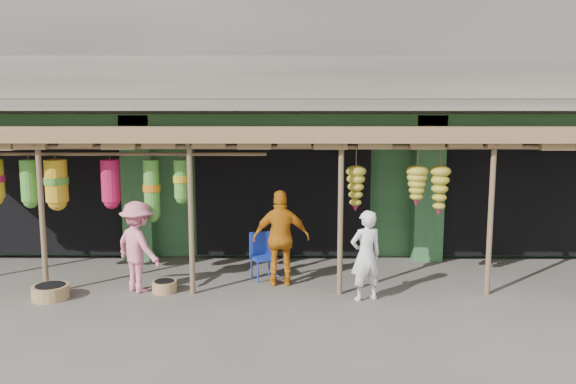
{
  "coord_description": "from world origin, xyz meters",
  "views": [
    {
      "loc": [
        0.19,
        -9.4,
        3.08
      ],
      "look_at": [
        0.11,
        1.0,
        1.58
      ],
      "focal_mm": 35.0,
      "sensor_mm": 36.0,
      "label": 1
    }
  ],
  "objects_px": {
    "person_vendor": "(281,238)",
    "person_front": "(366,256)",
    "blue_chair": "(262,253)",
    "person_shopper": "(138,247)"
  },
  "relations": [
    {
      "from": "blue_chair",
      "to": "person_shopper",
      "type": "relative_size",
      "value": 0.55
    },
    {
      "from": "person_vendor",
      "to": "person_shopper",
      "type": "distance_m",
      "value": 2.47
    },
    {
      "from": "person_front",
      "to": "person_vendor",
      "type": "height_order",
      "value": "person_vendor"
    },
    {
      "from": "person_front",
      "to": "person_vendor",
      "type": "xyz_separation_m",
      "value": [
        -1.4,
        0.79,
        0.11
      ]
    },
    {
      "from": "blue_chair",
      "to": "person_vendor",
      "type": "bearing_deg",
      "value": -72.18
    },
    {
      "from": "blue_chair",
      "to": "person_vendor",
      "type": "distance_m",
      "value": 0.68
    },
    {
      "from": "person_vendor",
      "to": "person_shopper",
      "type": "bearing_deg",
      "value": 4.94
    },
    {
      "from": "blue_chair",
      "to": "person_front",
      "type": "relative_size",
      "value": 0.57
    },
    {
      "from": "person_vendor",
      "to": "person_front",
      "type": "bearing_deg",
      "value": 147.04
    },
    {
      "from": "person_front",
      "to": "person_vendor",
      "type": "bearing_deg",
      "value": -49.34
    }
  ]
}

